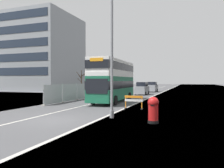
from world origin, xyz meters
name	(u,v)px	position (x,y,z in m)	size (l,w,h in m)	color
ground	(60,121)	(0.60, 0.09, -0.05)	(140.00, 280.00, 0.10)	#4C4C4F
double_decker_bus	(113,80)	(-0.19, 12.50, 2.59)	(2.96, 10.73, 4.86)	#196042
lamppost_foreground	(112,55)	(3.38, 2.07, 4.24)	(0.29, 0.70, 8.96)	gray
red_pillar_postbox	(153,109)	(6.31, 1.19, 0.86)	(0.66, 0.66, 1.58)	black
roadworks_barrier	(134,101)	(3.64, 7.07, 0.75)	(1.65, 0.47, 1.19)	orange
construction_site_fence	(77,92)	(-5.45, 13.12, 1.03)	(0.44, 13.80, 2.16)	#A8AAAD
car_oncoming_near	(142,89)	(0.31, 26.57, 1.05)	(1.95, 4.59, 2.24)	gray
car_receding_mid	(153,87)	(0.58, 36.31, 1.05)	(1.97, 3.99, 2.22)	gray
bare_tree_far_verge_near	(82,80)	(-15.02, 32.61, 2.56)	(2.94, 2.19, 5.01)	#4C3D2D
bare_tree_far_verge_mid	(113,81)	(-11.45, 44.47, 2.28)	(2.91, 2.72, 4.58)	#4C3D2D
backdrop_office_block	(33,54)	(-30.29, 34.66, 9.38)	(22.43, 16.21, 18.75)	gray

